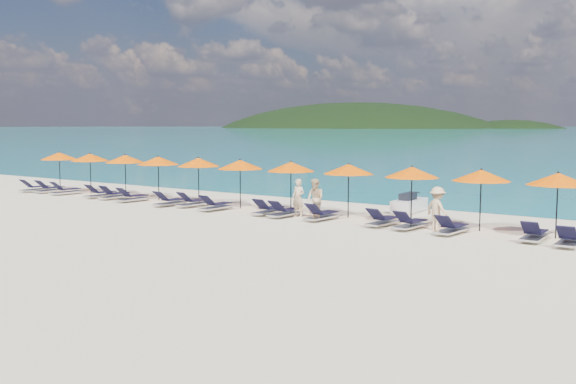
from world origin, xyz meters
The scene contains 35 objects.
ground centered at (0.00, 0.00, 0.00)m, with size 1400.00×1400.00×0.00m, color beige.
headland_main centered at (-300.00, 540.00, -38.00)m, with size 374.00×242.00×126.50m.
headland_small centered at (-150.00, 560.00, -35.00)m, with size 162.00×126.00×85.50m.
jetski centered at (2.63, 8.55, 0.34)m, with size 0.96×2.34×0.82m.
beachgoer_a centered at (-0.45, 4.38, 0.80)m, with size 0.58×0.38×1.60m, color #DCB687.
beachgoer_b centered at (0.38, 4.38, 0.82)m, with size 0.80×0.46×1.65m, color #DCB687.
beachgoer_c centered at (5.57, 4.49, 0.80)m, with size 1.03×0.48×1.60m, color #DCB687.
umbrella_0 centered at (-17.73, 5.26, 2.02)m, with size 2.10×2.10×2.28m.
umbrella_1 centered at (-15.00, 5.30, 2.02)m, with size 2.10×2.10×2.28m.
umbrella_2 centered at (-12.25, 5.40, 2.02)m, with size 2.10×2.10×2.28m.
umbrella_3 centered at (-9.53, 5.20, 2.02)m, with size 2.10×2.10×2.28m.
umbrella_4 centered at (-6.95, 5.37, 2.02)m, with size 2.10×2.10×2.28m.
umbrella_5 centered at (-4.18, 5.16, 2.02)m, with size 2.10×2.10×2.28m.
umbrella_6 centered at (-1.43, 5.26, 2.02)m, with size 2.10×2.10×2.28m.
umbrella_7 centered at (1.35, 5.39, 2.02)m, with size 2.10×2.10×2.28m.
umbrella_8 centered at (4.20, 5.27, 2.02)m, with size 2.10×2.10×2.28m.
umbrella_9 centered at (6.87, 5.27, 2.02)m, with size 2.10×2.10×2.28m.
umbrella_10 centered at (9.48, 5.24, 2.02)m, with size 2.10×2.10×2.28m.
lounger_0 centered at (-18.32, 4.00, 0.24)m, with size 0.66×1.71×0.66m.
lounger_1 centered at (-17.21, 4.19, 0.24)m, with size 0.66×1.71×0.66m.
lounger_2 centered at (-15.64, 4.10, 0.24)m, with size 0.76×1.74×0.66m.
lounger_3 centered at (-12.82, 4.17, 0.24)m, with size 0.69×1.72×0.66m.
lounger_4 centered at (-11.74, 4.19, 0.24)m, with size 0.71×1.73×0.66m.
lounger_5 centered at (-10.15, 3.98, 0.24)m, with size 0.66×1.71×0.66m.
lounger_6 centered at (-7.43, 3.87, 0.24)m, with size 0.69×1.72×0.66m.
lounger_7 centered at (-6.27, 4.24, 0.24)m, with size 0.77×1.75×0.66m.
lounger_8 centered at (-4.59, 3.90, 0.24)m, with size 0.69×1.72×0.66m.
lounger_9 centered at (-1.85, 4.16, 0.24)m, with size 0.65×1.71×0.66m.
lounger_10 centered at (-0.88, 4.02, 0.24)m, with size 0.71×1.73×0.66m.
lounger_11 centered at (0.85, 4.12, 0.24)m, with size 0.74×1.74×0.66m.
lounger_12 centered at (3.54, 4.20, 0.24)m, with size 0.79×1.75×0.66m.
lounger_13 centered at (4.69, 4.11, 0.24)m, with size 0.79×1.75×0.66m.
lounger_14 centered at (6.31, 3.97, 0.24)m, with size 0.79×1.75×0.66m.
lounger_15 centered at (9.03, 4.25, 0.24)m, with size 0.65×1.71×0.66m.
lounger_16 centered at (10.17, 3.96, 0.24)m, with size 0.67×1.72×0.66m.
Camera 1 is at (14.33, -17.45, 3.85)m, focal length 40.00 mm.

